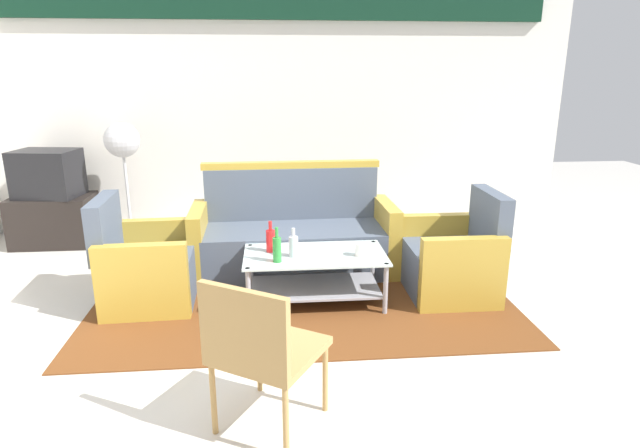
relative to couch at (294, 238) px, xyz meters
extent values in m
plane|color=beige|center=(-0.07, -1.55, -0.32)|extent=(14.00, 14.00, 0.00)
cube|color=silver|center=(-0.07, 1.51, 1.08)|extent=(6.52, 0.12, 2.80)
cube|color=black|center=(-0.07, 1.42, 2.15)|extent=(5.76, 0.08, 0.36)
cube|color=brown|center=(0.04, -0.61, -0.31)|extent=(3.29, 2.01, 0.01)
cube|color=#4C5666|center=(0.00, -0.05, -0.10)|extent=(1.62, 0.74, 0.42)
cube|color=#4C5666|center=(-0.01, 0.27, 0.35)|extent=(1.60, 0.18, 0.48)
cube|color=#B79333|center=(0.84, -0.03, 0.00)|extent=(0.14, 0.70, 0.62)
cube|color=#B79333|center=(-0.84, -0.07, 0.00)|extent=(0.14, 0.70, 0.62)
cube|color=#B79333|center=(-0.01, 0.27, 0.62)|extent=(1.64, 0.14, 0.06)
cube|color=#4C5666|center=(-1.15, -0.58, -0.11)|extent=(0.68, 0.63, 0.40)
cube|color=#4C5666|center=(-1.46, -0.59, 0.32)|extent=(0.14, 0.60, 0.45)
cube|color=#B79333|center=(-1.17, -0.25, -0.02)|extent=(0.66, 0.13, 0.58)
cube|color=#B79333|center=(-1.14, -0.91, -0.02)|extent=(0.66, 0.13, 0.58)
cube|color=#4C5666|center=(1.24, -0.64, -0.11)|extent=(0.66, 0.60, 0.40)
cube|color=#4C5666|center=(1.55, -0.64, 0.32)|extent=(0.12, 0.60, 0.45)
cube|color=#B79333|center=(1.24, -0.97, -0.02)|extent=(0.66, 0.10, 0.58)
cube|color=#B79333|center=(1.24, -0.31, -0.02)|extent=(0.66, 0.10, 0.58)
cube|color=silver|center=(0.13, -0.71, 0.09)|extent=(1.10, 0.60, 0.02)
cube|color=#9E9EA5|center=(0.13, -0.71, -0.19)|extent=(1.00, 0.52, 0.02)
cylinder|color=#9E9EA5|center=(-0.38, -0.45, -0.11)|extent=(0.04, 0.04, 0.40)
cylinder|color=#9E9EA5|center=(0.64, -0.45, -0.11)|extent=(0.04, 0.04, 0.40)
cylinder|color=#9E9EA5|center=(-0.38, -0.97, -0.11)|extent=(0.04, 0.04, 0.40)
cylinder|color=#9E9EA5|center=(0.64, -0.97, -0.11)|extent=(0.04, 0.04, 0.40)
cylinder|color=silver|center=(-0.03, -0.75, 0.17)|extent=(0.07, 0.07, 0.16)
cylinder|color=silver|center=(-0.03, -0.75, 0.29)|extent=(0.03, 0.03, 0.07)
cylinder|color=red|center=(-0.21, -0.62, 0.18)|extent=(0.07, 0.07, 0.17)
cylinder|color=red|center=(-0.21, -0.62, 0.30)|extent=(0.03, 0.03, 0.07)
cylinder|color=#2D8C38|center=(-0.16, -0.86, 0.19)|extent=(0.06, 0.06, 0.19)
cylinder|color=#2D8C38|center=(-0.16, -0.86, 0.32)|extent=(0.02, 0.02, 0.08)
cylinder|color=silver|center=(0.48, -0.79, 0.14)|extent=(0.08, 0.08, 0.10)
cube|color=black|center=(-2.48, 1.00, -0.06)|extent=(0.80, 0.50, 0.52)
cube|color=black|center=(-2.48, 1.00, 0.44)|extent=(0.66, 0.53, 0.48)
cube|color=black|center=(-2.45, 1.22, 0.44)|extent=(0.51, 0.09, 0.36)
cylinder|color=#2D2D33|center=(-1.72, 1.05, -0.30)|extent=(0.32, 0.32, 0.03)
cylinder|color=#B2B2B7|center=(-1.72, 1.05, 0.19)|extent=(0.03, 0.03, 0.95)
sphere|color=#B2B2B7|center=(-1.72, 1.05, 0.77)|extent=(0.36, 0.36, 0.36)
cube|color=#AD844C|center=(-0.21, -2.17, 0.10)|extent=(0.66, 0.66, 0.04)
cube|color=#AD844C|center=(-0.33, -2.35, 0.32)|extent=(0.43, 0.29, 0.40)
cylinder|color=#AD844C|center=(-0.28, -1.88, -0.11)|extent=(0.03, 0.03, 0.42)
cylinder|color=#AD844C|center=(0.08, -2.10, -0.11)|extent=(0.03, 0.03, 0.42)
cylinder|color=#AD844C|center=(-0.50, -2.23, -0.11)|extent=(0.03, 0.03, 0.42)
cylinder|color=#AD844C|center=(-0.15, -2.45, -0.11)|extent=(0.03, 0.03, 0.42)
camera|label=1|loc=(-0.18, -4.55, 1.47)|focal=29.54mm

